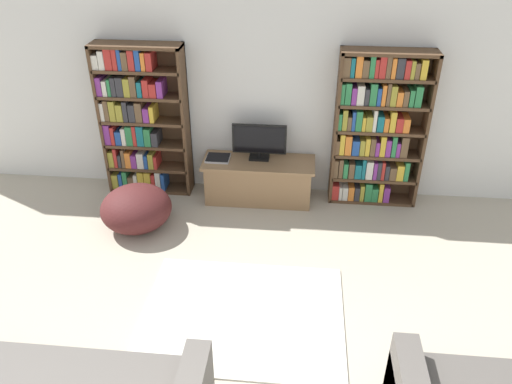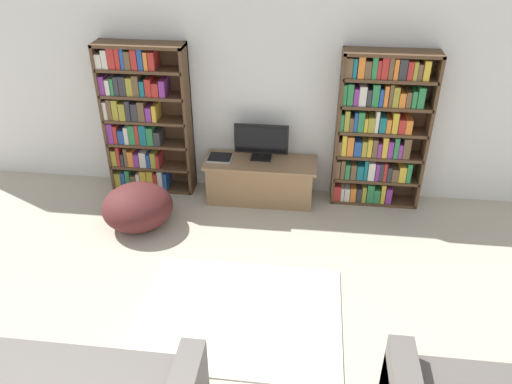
% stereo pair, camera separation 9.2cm
% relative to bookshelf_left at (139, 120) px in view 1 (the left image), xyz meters
% --- Properties ---
extents(wall_back, '(8.80, 0.06, 2.60)m').
position_rel_bookshelf_left_xyz_m(wall_back, '(1.56, 0.18, 0.37)').
color(wall_back, silver).
rests_on(wall_back, ground_plane).
extents(bookshelf_left, '(1.04, 0.30, 1.85)m').
position_rel_bookshelf_left_xyz_m(bookshelf_left, '(0.00, 0.00, 0.00)').
color(bookshelf_left, '#513823').
rests_on(bookshelf_left, ground_plane).
extents(bookshelf_right, '(1.04, 0.30, 1.85)m').
position_rel_bookshelf_left_xyz_m(bookshelf_right, '(2.81, -0.00, 0.01)').
color(bookshelf_right, '#513823').
rests_on(bookshelf_right, ground_plane).
extents(tv_stand, '(1.35, 0.51, 0.52)m').
position_rel_bookshelf_left_xyz_m(tv_stand, '(1.46, -0.13, -0.67)').
color(tv_stand, '#8E6B47').
rests_on(tv_stand, ground_plane).
extents(television, '(0.65, 0.16, 0.44)m').
position_rel_bookshelf_left_xyz_m(television, '(1.46, -0.06, -0.18)').
color(television, black).
rests_on(television, tv_stand).
extents(laptop, '(0.28, 0.26, 0.03)m').
position_rel_bookshelf_left_xyz_m(laptop, '(0.97, -0.12, -0.40)').
color(laptop, '#B7B7BC').
rests_on(laptop, tv_stand).
extents(area_rug, '(1.81, 1.42, 0.02)m').
position_rel_bookshelf_left_xyz_m(area_rug, '(1.51, -2.16, -0.93)').
color(area_rug, beige).
rests_on(area_rug, ground_plane).
extents(beanbag_ottoman, '(0.79, 0.79, 0.48)m').
position_rel_bookshelf_left_xyz_m(beanbag_ottoman, '(0.15, -0.87, -0.69)').
color(beanbag_ottoman, '#4C1E1E').
rests_on(beanbag_ottoman, ground_plane).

